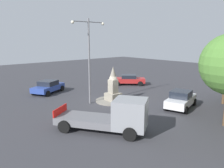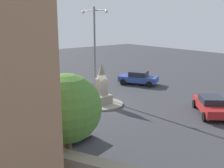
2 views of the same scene
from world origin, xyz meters
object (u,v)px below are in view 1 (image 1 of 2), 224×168
Objects in this scene: car_white_passing at (181,99)px; car_red_far_side at (129,80)px; streetlamp at (89,53)px; truck_grey_parked_right at (114,116)px; monument at (113,87)px; car_blue_parked_left at (48,87)px.

car_white_passing is 10.99m from car_red_far_side.
car_red_far_side is (-9.06, -3.80, -4.07)m from streetlamp.
car_white_passing is 1.03× the size of car_red_far_side.
truck_grey_parked_right is at bearing 67.19° from streetlamp.
car_white_passing is at bearing 118.93° from monument.
streetlamp is 1.77× the size of car_white_passing.
car_white_passing reaches higher than car_red_far_side.
car_white_passing is at bearing -179.86° from truck_grey_parked_right.
monument reaches higher than car_red_far_side.
streetlamp is 1.78× the size of car_blue_parked_left.
truck_grey_parked_right is (2.74, 6.51, -3.69)m from streetlamp.
monument is at bearing -131.02° from truck_grey_parked_right.
car_red_far_side is (-10.17, 2.71, -0.03)m from car_blue_parked_left.
monument reaches higher than car_blue_parked_left.
streetlamp is 9.23m from car_white_passing.
streetlamp is at bearing 99.62° from car_blue_parked_left.
truck_grey_parked_right reaches higher than car_white_passing.
streetlamp is 1.83× the size of car_red_far_side.
car_blue_parked_left is at bearing -14.93° from car_red_far_side.
monument is 0.42× the size of streetlamp.
truck_grey_parked_right is (4.87, 5.60, -0.39)m from monument.
car_blue_parked_left is 0.72× the size of truck_grey_parked_right.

